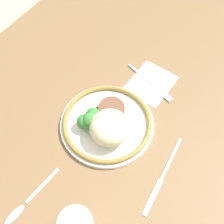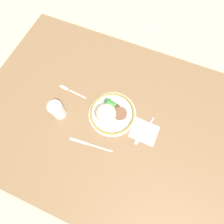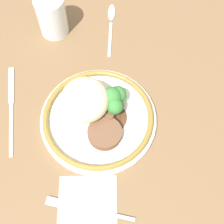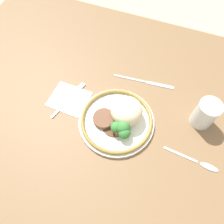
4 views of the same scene
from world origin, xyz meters
name	(u,v)px [view 1 (image 1 of 4)]	position (x,y,z in m)	size (l,w,h in m)	color
ground_plane	(115,137)	(0.00, 0.00, 0.00)	(8.00, 8.00, 0.00)	tan
dining_table	(115,134)	(0.00, 0.00, 0.02)	(1.40, 0.99, 0.04)	brown
napkin	(151,83)	(-0.18, 0.00, 0.04)	(0.13, 0.11, 0.00)	silver
plate	(105,124)	(0.01, -0.02, 0.06)	(0.24, 0.24, 0.09)	white
fork	(154,86)	(-0.18, 0.01, 0.04)	(0.05, 0.17, 0.00)	silver
knife	(162,177)	(0.04, 0.16, 0.04)	(0.22, 0.03, 0.00)	silver
spoon	(22,207)	(0.28, -0.06, 0.04)	(0.17, 0.03, 0.01)	silver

